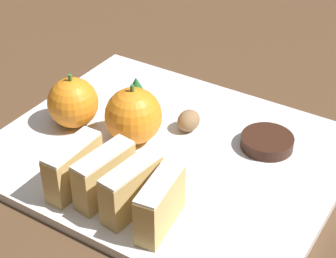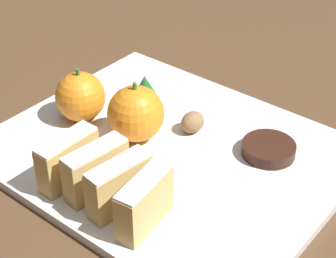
# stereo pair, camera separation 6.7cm
# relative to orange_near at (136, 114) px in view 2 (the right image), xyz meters

# --- Properties ---
(ground_plane) EXTENTS (6.00, 6.00, 0.00)m
(ground_plane) POSITION_rel_orange_near_xyz_m (0.01, -0.05, -0.05)
(ground_plane) COLOR #513823
(serving_platter) EXTENTS (0.34, 0.41, 0.01)m
(serving_platter) POSITION_rel_orange_near_xyz_m (0.01, -0.05, -0.04)
(serving_platter) COLOR white
(serving_platter) RESTS_ON ground_plane
(stollen_slice_front) EXTENTS (0.08, 0.03, 0.06)m
(stollen_slice_front) POSITION_rel_orange_near_xyz_m (-0.11, -0.11, -0.01)
(stollen_slice_front) COLOR tan
(stollen_slice_front) RESTS_ON serving_platter
(stollen_slice_second) EXTENTS (0.08, 0.03, 0.06)m
(stollen_slice_second) POSITION_rel_orange_near_xyz_m (-0.11, -0.07, -0.01)
(stollen_slice_second) COLOR tan
(stollen_slice_second) RESTS_ON serving_platter
(stollen_slice_third) EXTENTS (0.08, 0.03, 0.06)m
(stollen_slice_third) POSITION_rel_orange_near_xyz_m (-0.10, -0.03, -0.01)
(stollen_slice_third) COLOR tan
(stollen_slice_third) RESTS_ON serving_platter
(stollen_slice_fourth) EXTENTS (0.08, 0.02, 0.06)m
(stollen_slice_fourth) POSITION_rel_orange_near_xyz_m (-0.11, 0.00, -0.01)
(stollen_slice_fourth) COLOR tan
(stollen_slice_fourth) RESTS_ON serving_platter
(orange_near) EXTENTS (0.07, 0.07, 0.08)m
(orange_near) POSITION_rel_orange_near_xyz_m (0.00, 0.00, 0.00)
(orange_near) COLOR orange
(orange_near) RESTS_ON serving_platter
(orange_far) EXTENTS (0.07, 0.07, 0.07)m
(orange_far) POSITION_rel_orange_near_xyz_m (-0.01, 0.09, -0.00)
(orange_far) COLOR orange
(orange_far) RESTS_ON serving_platter
(walnut) EXTENTS (0.03, 0.03, 0.03)m
(walnut) POSITION_rel_orange_near_xyz_m (0.06, -0.05, -0.02)
(walnut) COLOR #8E6B47
(walnut) RESTS_ON serving_platter
(chocolate_cookie) EXTENTS (0.07, 0.07, 0.02)m
(chocolate_cookie) POSITION_rel_orange_near_xyz_m (0.07, -0.15, -0.03)
(chocolate_cookie) COLOR #381E14
(chocolate_cookie) RESTS_ON serving_platter
(evergreen_sprig) EXTENTS (0.05, 0.05, 0.05)m
(evergreen_sprig) POSITION_rel_orange_near_xyz_m (0.06, 0.04, -0.01)
(evergreen_sprig) COLOR #23662D
(evergreen_sprig) RESTS_ON serving_platter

